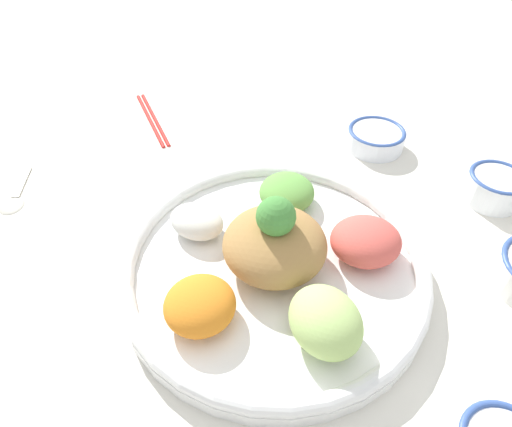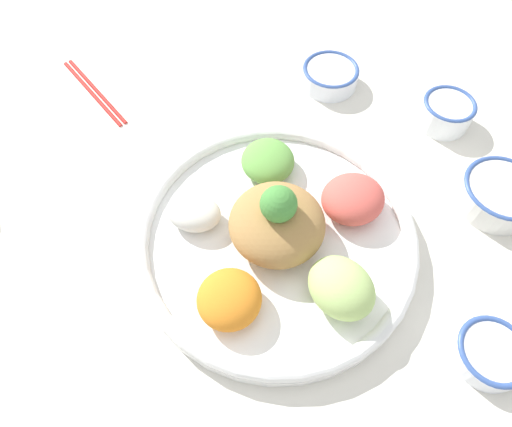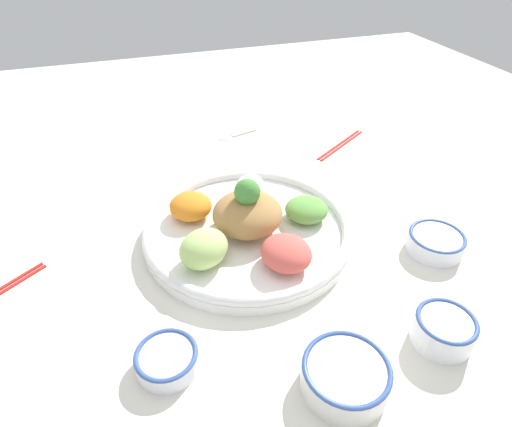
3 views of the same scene
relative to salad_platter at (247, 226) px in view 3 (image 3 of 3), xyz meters
The scene contains 8 objects.
ground_plane 0.06m from the salad_platter, 57.30° to the left, with size 2.40×2.40×0.00m, color silver.
salad_platter is the anchor object (origin of this frame).
sauce_bowl_red 0.34m from the salad_platter, 86.07° to the right, with size 0.12×0.12×0.04m.
rice_bowl_blue 0.30m from the salad_platter, 129.34° to the right, with size 0.09×0.09×0.03m.
sauce_bowl_dark 0.38m from the salad_platter, 58.12° to the right, with size 0.09×0.09×0.05m.
rice_bowl_plain 0.35m from the salad_platter, 24.52° to the right, with size 0.10×0.10×0.04m.
chopsticks_pair_near 0.45m from the salad_platter, 39.10° to the left, with size 0.19×0.13×0.01m.
serving_spoon_main 0.44m from the salad_platter, 77.46° to the left, with size 0.12×0.05×0.01m.
Camera 3 is at (-0.22, -0.65, 0.53)m, focal length 30.00 mm.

